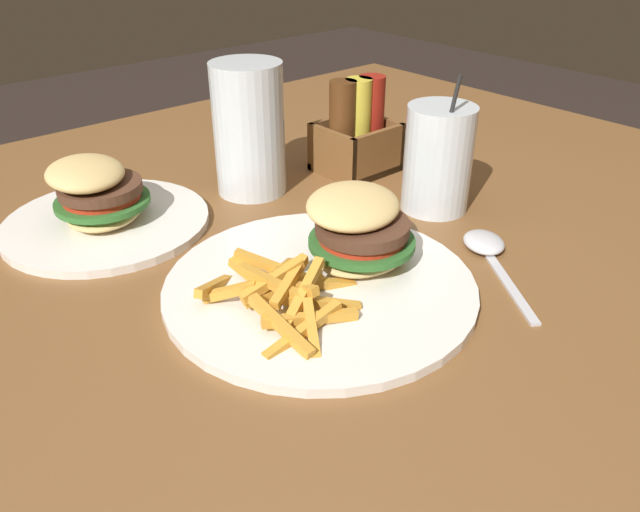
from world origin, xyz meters
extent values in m
cube|color=brown|center=(0.00, 0.00, 0.72)|extent=(1.55, 1.16, 0.03)
cylinder|color=brown|center=(0.70, 0.51, 0.35)|extent=(0.09, 0.09, 0.71)
cylinder|color=white|center=(0.03, -0.08, 0.74)|extent=(0.31, 0.31, 0.01)
ellipsoid|color=#DBB770|center=(0.09, -0.07, 0.76)|extent=(0.11, 0.09, 0.02)
cylinder|color=#2D6628|center=(0.09, -0.07, 0.77)|extent=(0.11, 0.11, 0.01)
cylinder|color=red|center=(0.09, -0.07, 0.78)|extent=(0.09, 0.09, 0.01)
cylinder|color=#4C2D1E|center=(0.09, -0.07, 0.79)|extent=(0.10, 0.10, 0.01)
ellipsoid|color=#DBB770|center=(0.09, -0.06, 0.81)|extent=(0.11, 0.09, 0.04)
cube|color=gold|center=(0.00, -0.05, 0.76)|extent=(0.07, 0.05, 0.03)
cube|color=gold|center=(0.02, -0.09, 0.76)|extent=(0.08, 0.04, 0.03)
cube|color=gold|center=(-0.04, -0.13, 0.75)|extent=(0.09, 0.01, 0.02)
cube|color=gold|center=(-0.03, -0.07, 0.77)|extent=(0.07, 0.01, 0.03)
cube|color=gold|center=(-0.06, -0.02, 0.76)|extent=(0.06, 0.04, 0.03)
cube|color=gold|center=(-0.02, -0.13, 0.76)|extent=(0.08, 0.05, 0.02)
cube|color=gold|center=(0.00, -0.05, 0.76)|extent=(0.07, 0.01, 0.02)
cube|color=gold|center=(0.00, -0.11, 0.76)|extent=(0.07, 0.05, 0.02)
cube|color=gold|center=(-0.01, -0.07, 0.76)|extent=(0.01, 0.09, 0.03)
cube|color=gold|center=(0.00, -0.04, 0.76)|extent=(0.05, 0.07, 0.03)
cube|color=gold|center=(-0.02, -0.09, 0.77)|extent=(0.07, 0.04, 0.02)
cube|color=gold|center=(-0.02, -0.03, 0.76)|extent=(0.02, 0.06, 0.02)
cube|color=gold|center=(-0.03, -0.08, 0.78)|extent=(0.04, 0.06, 0.03)
cube|color=gold|center=(-0.05, -0.12, 0.76)|extent=(0.01, 0.08, 0.03)
cube|color=gold|center=(-0.01, -0.10, 0.77)|extent=(0.08, 0.05, 0.03)
cube|color=gold|center=(-0.01, -0.08, 0.76)|extent=(0.08, 0.02, 0.01)
cube|color=gold|center=(-0.03, -0.14, 0.75)|extent=(0.05, 0.06, 0.03)
cube|color=gold|center=(-0.06, -0.05, 0.76)|extent=(0.04, 0.05, 0.03)
cylinder|color=silver|center=(0.13, 0.17, 0.82)|extent=(0.09, 0.09, 0.17)
cylinder|color=gold|center=(0.13, 0.17, 0.81)|extent=(0.08, 0.08, 0.14)
cylinder|color=silver|center=(0.27, -0.03, 0.80)|extent=(0.08, 0.08, 0.13)
cylinder|color=yellow|center=(0.27, -0.03, 0.80)|extent=(0.07, 0.07, 0.11)
cylinder|color=black|center=(0.25, -0.04, 0.83)|extent=(0.02, 0.02, 0.17)
ellipsoid|color=silver|center=(0.23, -0.13, 0.75)|extent=(0.07, 0.07, 0.02)
cube|color=silver|center=(0.18, -0.20, 0.74)|extent=(0.08, 0.11, 0.00)
cylinder|color=white|center=(-0.07, 0.20, 0.74)|extent=(0.24, 0.24, 0.01)
ellipsoid|color=#DBB770|center=(-0.07, 0.20, 0.76)|extent=(0.13, 0.14, 0.02)
cylinder|color=#2D6628|center=(-0.07, 0.20, 0.77)|extent=(0.15, 0.15, 0.01)
cylinder|color=red|center=(-0.07, 0.20, 0.78)|extent=(0.13, 0.13, 0.01)
cylinder|color=#4C2D1E|center=(-0.07, 0.20, 0.79)|extent=(0.14, 0.14, 0.01)
ellipsoid|color=#DBB770|center=(-0.08, 0.21, 0.81)|extent=(0.13, 0.14, 0.04)
cube|color=brown|center=(0.28, 0.13, 0.74)|extent=(0.10, 0.09, 0.01)
cube|color=brown|center=(0.23, 0.13, 0.77)|extent=(0.01, 0.09, 0.07)
cube|color=brown|center=(0.33, 0.13, 0.77)|extent=(0.01, 0.09, 0.07)
cube|color=brown|center=(0.28, 0.09, 0.77)|extent=(0.10, 0.01, 0.07)
cube|color=brown|center=(0.28, 0.17, 0.77)|extent=(0.10, 0.01, 0.07)
cylinder|color=#512D14|center=(0.26, 0.13, 0.81)|extent=(0.04, 0.04, 0.12)
cylinder|color=gold|center=(0.28, 0.13, 0.81)|extent=(0.04, 0.04, 0.12)
cylinder|color=maroon|center=(0.30, 0.13, 0.81)|extent=(0.04, 0.04, 0.12)
camera|label=1|loc=(-0.31, -0.47, 1.09)|focal=35.00mm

